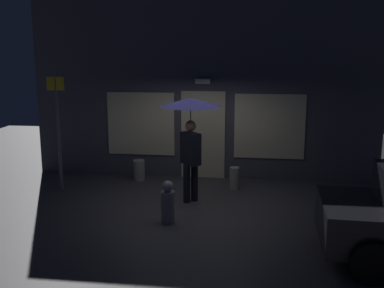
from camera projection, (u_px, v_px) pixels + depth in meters
name	position (u px, v px, depth m)	size (l,w,h in m)	color
ground_plane	(192.00, 205.00, 9.69)	(18.00, 18.00, 0.00)	#423F44
building_facade	(204.00, 88.00, 11.50)	(8.68, 0.48, 4.57)	#4C4C56
person_with_umbrella	(191.00, 119.00, 9.59)	(1.27, 1.27, 2.24)	black
street_sign_post	(58.00, 125.00, 10.42)	(0.40, 0.07, 2.72)	#595B60
sidewalk_bollard	(234.00, 178.00, 10.77)	(0.23, 0.23, 0.52)	#B2A899
sidewalk_bollard_2	(139.00, 170.00, 11.48)	(0.29, 0.29, 0.52)	#9E998E
fire_hydrant	(168.00, 203.00, 8.67)	(0.26, 0.26, 0.82)	gray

